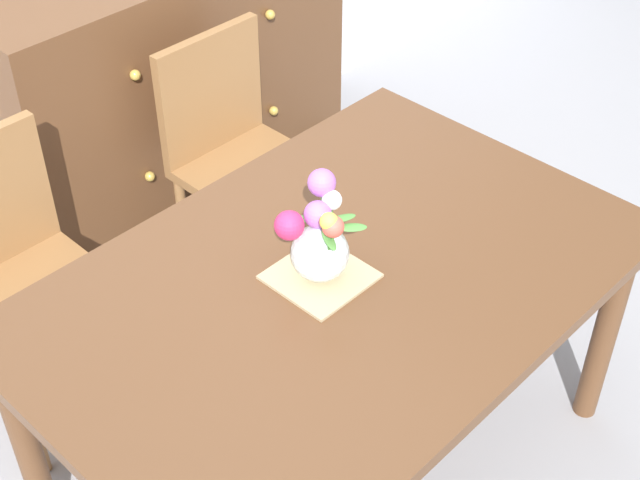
% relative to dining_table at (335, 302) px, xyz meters
% --- Properties ---
extents(ground_plane, '(12.00, 12.00, 0.00)m').
position_rel_dining_table_xyz_m(ground_plane, '(0.00, 0.00, -0.66)').
color(ground_plane, '#939399').
extents(dining_table, '(1.55, 1.03, 0.74)m').
position_rel_dining_table_xyz_m(dining_table, '(0.00, 0.00, 0.00)').
color(dining_table, brown).
rests_on(dining_table, ground_plane).
extents(chair_left, '(0.42, 0.42, 0.90)m').
position_rel_dining_table_xyz_m(chair_left, '(-0.43, 0.86, -0.14)').
color(chair_left, olive).
rests_on(chair_left, ground_plane).
extents(chair_right, '(0.42, 0.42, 0.90)m').
position_rel_dining_table_xyz_m(chair_right, '(0.43, 0.86, -0.14)').
color(chair_right, olive).
rests_on(chair_right, ground_plane).
extents(dresser, '(1.40, 0.47, 1.00)m').
position_rel_dining_table_xyz_m(dresser, '(0.53, 1.33, -0.16)').
color(dresser, brown).
rests_on(dresser, ground_plane).
extents(placemat, '(0.22, 0.22, 0.01)m').
position_rel_dining_table_xyz_m(placemat, '(-0.03, 0.02, 0.09)').
color(placemat, tan).
rests_on(placemat, dining_table).
extents(flower_vase, '(0.19, 0.18, 0.25)m').
position_rel_dining_table_xyz_m(flower_vase, '(-0.03, 0.03, 0.20)').
color(flower_vase, silver).
rests_on(flower_vase, placemat).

